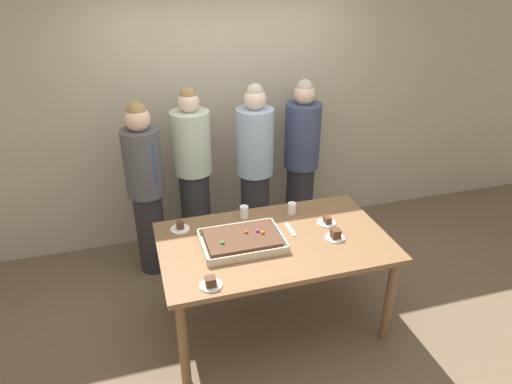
% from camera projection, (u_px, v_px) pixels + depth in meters
% --- Properties ---
extents(ground_plane, '(12.00, 12.00, 0.00)m').
position_uv_depth(ground_plane, '(273.00, 320.00, 3.84)').
color(ground_plane, brown).
extents(interior_back_panel, '(8.00, 0.12, 3.00)m').
position_uv_depth(interior_back_panel, '(224.00, 94.00, 4.52)').
color(interior_back_panel, '#B2A893').
rests_on(interior_back_panel, ground_plane).
extents(party_table, '(1.73, 1.03, 0.80)m').
position_uv_depth(party_table, '(274.00, 250.00, 3.52)').
color(party_table, brown).
rests_on(party_table, ground_plane).
extents(sheet_cake, '(0.61, 0.43, 0.10)m').
position_uv_depth(sheet_cake, '(242.00, 240.00, 3.41)').
color(sheet_cake, beige).
rests_on(sheet_cake, party_table).
extents(plated_slice_near_left, '(0.15, 0.15, 0.07)m').
position_uv_depth(plated_slice_near_left, '(211.00, 283.00, 2.98)').
color(plated_slice_near_left, white).
rests_on(plated_slice_near_left, party_table).
extents(plated_slice_near_right, '(0.15, 0.15, 0.07)m').
position_uv_depth(plated_slice_near_right, '(180.00, 227.00, 3.60)').
color(plated_slice_near_right, white).
rests_on(plated_slice_near_right, party_table).
extents(plated_slice_far_left, '(0.15, 0.15, 0.08)m').
position_uv_depth(plated_slice_far_left, '(335.00, 235.00, 3.48)').
color(plated_slice_far_left, white).
rests_on(plated_slice_far_left, party_table).
extents(plated_slice_far_right, '(0.15, 0.15, 0.06)m').
position_uv_depth(plated_slice_far_right, '(327.00, 221.00, 3.68)').
color(plated_slice_far_right, white).
rests_on(plated_slice_far_right, party_table).
extents(drink_cup_nearest, '(0.07, 0.07, 0.10)m').
position_uv_depth(drink_cup_nearest, '(244.00, 212.00, 3.76)').
color(drink_cup_nearest, white).
rests_on(drink_cup_nearest, party_table).
extents(drink_cup_middle, '(0.07, 0.07, 0.10)m').
position_uv_depth(drink_cup_middle, '(292.00, 209.00, 3.80)').
color(drink_cup_middle, white).
rests_on(drink_cup_middle, party_table).
extents(cake_server_utensil, '(0.03, 0.20, 0.01)m').
position_uv_depth(cake_server_utensil, '(290.00, 229.00, 3.60)').
color(cake_server_utensil, silver).
rests_on(cake_server_utensil, party_table).
extents(person_serving_front, '(0.35, 0.35, 1.70)m').
position_uv_depth(person_serving_front, '(301.00, 161.00, 4.61)').
color(person_serving_front, '#28282D').
rests_on(person_serving_front, ground_plane).
extents(person_green_shirt_behind, '(0.35, 0.35, 1.73)m').
position_uv_depth(person_green_shirt_behind, '(255.00, 170.00, 4.37)').
color(person_green_shirt_behind, '#28282D').
rests_on(person_green_shirt_behind, ground_plane).
extents(person_striped_tie_right, '(0.33, 0.33, 1.66)m').
position_uv_depth(person_striped_tie_right, '(146.00, 188.00, 4.09)').
color(person_striped_tie_right, '#28282D').
rests_on(person_striped_tie_right, ground_plane).
extents(person_far_right_suit, '(0.35, 0.35, 1.71)m').
position_uv_depth(person_far_right_suit, '(194.00, 175.00, 4.31)').
color(person_far_right_suit, '#28282D').
rests_on(person_far_right_suit, ground_plane).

